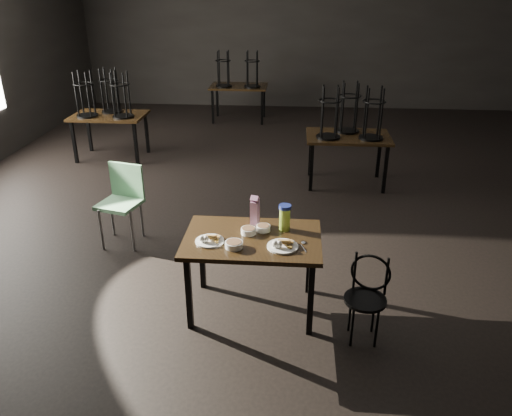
# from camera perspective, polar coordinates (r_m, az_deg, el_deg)

# --- Properties ---
(room) EXTENTS (12.00, 12.04, 3.22)m
(room) POSITION_cam_1_polar(r_m,az_deg,el_deg) (6.03, 4.58, 20.12)
(room) COLOR black
(room) RESTS_ON ground
(main_table) EXTENTS (1.20, 0.80, 0.75)m
(main_table) POSITION_cam_1_polar(r_m,az_deg,el_deg) (4.40, -0.42, -4.29)
(main_table) COLOR black
(main_table) RESTS_ON ground
(plate_left) EXTENTS (0.25, 0.25, 0.08)m
(plate_left) POSITION_cam_1_polar(r_m,az_deg,el_deg) (4.30, -5.36, -3.62)
(plate_left) COLOR white
(plate_left) RESTS_ON main_table
(plate_right) EXTENTS (0.27, 0.27, 0.09)m
(plate_right) POSITION_cam_1_polar(r_m,az_deg,el_deg) (4.20, 3.04, -4.23)
(plate_right) COLOR white
(plate_right) RESTS_ON main_table
(bowl_near) EXTENTS (0.13, 0.13, 0.05)m
(bowl_near) POSITION_cam_1_polar(r_m,az_deg,el_deg) (4.42, -0.86, -2.61)
(bowl_near) COLOR white
(bowl_near) RESTS_ON main_table
(bowl_far) EXTENTS (0.13, 0.13, 0.05)m
(bowl_far) POSITION_cam_1_polar(r_m,az_deg,el_deg) (4.47, 0.84, -2.29)
(bowl_far) COLOR white
(bowl_far) RESTS_ON main_table
(bowl_big) EXTENTS (0.15, 0.15, 0.05)m
(bowl_big) POSITION_cam_1_polar(r_m,az_deg,el_deg) (4.20, -2.55, -4.18)
(bowl_big) COLOR white
(bowl_big) RESTS_ON main_table
(juice_carton) EXTENTS (0.09, 0.09, 0.28)m
(juice_carton) POSITION_cam_1_polar(r_m,az_deg,el_deg) (4.54, -0.14, -0.34)
(juice_carton) COLOR #81175F
(juice_carton) RESTS_ON main_table
(water_bottle) EXTENTS (0.12, 0.12, 0.24)m
(water_bottle) POSITION_cam_1_polar(r_m,az_deg,el_deg) (4.45, 3.31, -1.07)
(water_bottle) COLOR #9EC73A
(water_bottle) RESTS_ON main_table
(spoon) EXTENTS (0.06, 0.20, 0.01)m
(spoon) POSITION_cam_1_polar(r_m,az_deg,el_deg) (4.28, 5.45, -4.03)
(spoon) COLOR silver
(spoon) RESTS_ON main_table
(bentwood_chair) EXTENTS (0.39, 0.38, 0.74)m
(bentwood_chair) POSITION_cam_1_polar(r_m,az_deg,el_deg) (4.30, 12.57, -9.29)
(bentwood_chair) COLOR black
(bentwood_chair) RESTS_ON ground
(school_chair) EXTENTS (0.52, 0.52, 0.92)m
(school_chair) POSITION_cam_1_polar(r_m,az_deg,el_deg) (5.87, -15.02, 1.25)
(school_chair) COLOR #67A173
(school_chair) RESTS_ON ground
(bg_table_left) EXTENTS (1.20, 0.80, 1.48)m
(bg_table_left) POSITION_cam_1_polar(r_m,az_deg,el_deg) (8.78, -16.54, 10.36)
(bg_table_left) COLOR black
(bg_table_left) RESTS_ON ground
(bg_table_right) EXTENTS (1.20, 0.80, 1.48)m
(bg_table_right) POSITION_cam_1_polar(r_m,az_deg,el_deg) (7.38, 10.53, 8.35)
(bg_table_right) COLOR black
(bg_table_right) RESTS_ON ground
(bg_table_far) EXTENTS (1.20, 0.80, 1.48)m
(bg_table_far) POSITION_cam_1_polar(r_m,az_deg,el_deg) (10.84, -2.00, 13.79)
(bg_table_far) COLOR black
(bg_table_far) RESTS_ON ground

